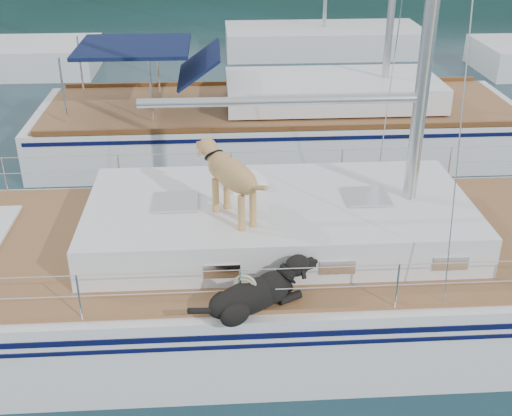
{
  "coord_description": "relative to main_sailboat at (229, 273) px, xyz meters",
  "views": [
    {
      "loc": [
        -0.0,
        -7.78,
        5.66
      ],
      "look_at": [
        0.5,
        0.2,
        1.6
      ],
      "focal_mm": 45.0,
      "sensor_mm": 36.0,
      "label": 1
    }
  ],
  "objects": [
    {
      "name": "main_sailboat",
      "position": [
        0.0,
        0.0,
        0.0
      ],
      "size": [
        12.0,
        4.16,
        14.01
      ],
      "color": "white",
      "rests_on": "ground"
    },
    {
      "name": "bg_boat_center",
      "position": [
        3.91,
        16.01,
        -0.23
      ],
      "size": [
        7.2,
        3.0,
        11.65
      ],
      "color": "white",
      "rests_on": "ground"
    },
    {
      "name": "neighbor_sailboat",
      "position": [
        1.45,
        6.34,
        -0.05
      ],
      "size": [
        11.0,
        3.5,
        13.3
      ],
      "color": "white",
      "rests_on": "ground"
    },
    {
      "name": "ground",
      "position": [
        -0.09,
        0.01,
        -0.68
      ],
      "size": [
        120.0,
        120.0,
        0.0
      ],
      "primitive_type": "plane",
      "color": "black",
      "rests_on": "ground"
    }
  ]
}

